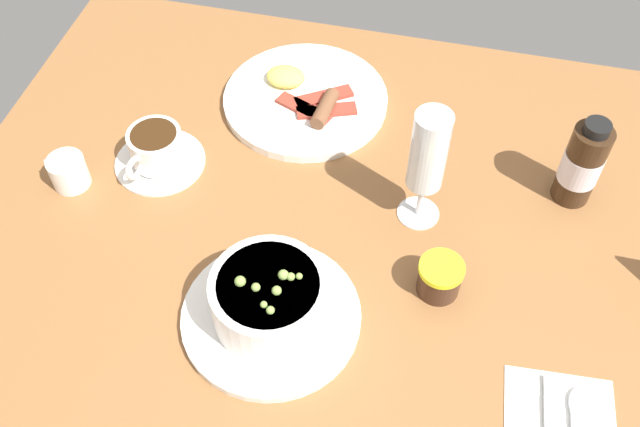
{
  "coord_description": "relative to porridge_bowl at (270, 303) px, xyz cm",
  "views": [
    {
      "loc": [
        9.81,
        -57.1,
        77.1
      ],
      "look_at": [
        -2.62,
        -5.14,
        8.97
      ],
      "focal_mm": 40.54,
      "sensor_mm": 36.0,
      "label": 1
    }
  ],
  "objects": [
    {
      "name": "ground_plane",
      "position": [
        6.2,
        15.56,
        -5.3
      ],
      "size": [
        110.0,
        84.0,
        3.0
      ],
      "primitive_type": "cube",
      "color": "brown"
    },
    {
      "name": "porridge_bowl",
      "position": [
        0.0,
        0.0,
        0.0
      ],
      "size": [
        21.79,
        21.79,
        8.73
      ],
      "color": "white",
      "rests_on": "ground_plane"
    },
    {
      "name": "coffee_cup",
      "position": [
        -22.53,
        20.83,
        -1.12
      ],
      "size": [
        12.89,
        12.91,
        5.9
      ],
      "color": "white",
      "rests_on": "ground_plane"
    },
    {
      "name": "creamer_jug",
      "position": [
        -33.21,
        14.53,
        -1.42
      ],
      "size": [
        6.22,
        5.16,
        5.24
      ],
      "color": "white",
      "rests_on": "ground_plane"
    },
    {
      "name": "wine_glass",
      "position": [
        14.9,
        20.34,
        7.66
      ],
      "size": [
        5.72,
        5.72,
        18.27
      ],
      "color": "white",
      "rests_on": "ground_plane"
    },
    {
      "name": "jam_jar",
      "position": [
        19.04,
        9.03,
        -1.3
      ],
      "size": [
        5.63,
        5.63,
        4.92
      ],
      "color": "#3C2418",
      "rests_on": "ground_plane"
    },
    {
      "name": "sauce_bottle_brown",
      "position": [
        34.77,
        28.55,
        2.51
      ],
      "size": [
        5.3,
        5.3,
        13.71
      ],
      "color": "#382314",
      "rests_on": "ground_plane"
    },
    {
      "name": "breakfast_plate",
      "position": [
        -5.3,
        37.85,
        -2.88
      ],
      "size": [
        25.16,
        25.16,
        3.7
      ],
      "color": "white",
      "rests_on": "ground_plane"
    }
  ]
}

